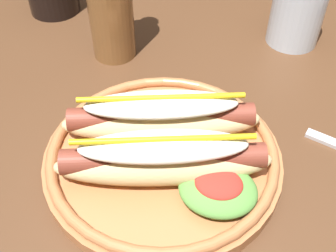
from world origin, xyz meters
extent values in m
cube|color=#51331E|center=(0.00, 0.00, 0.72)|extent=(1.26, 0.86, 0.04)
cylinder|color=#51331E|center=(-0.54, 0.34, 0.35)|extent=(0.06, 0.06, 0.70)
cylinder|color=#B77042|center=(-0.07, -0.11, 0.75)|extent=(0.26, 0.26, 0.02)
torus|color=#B77042|center=(-0.07, -0.11, 0.76)|extent=(0.25, 0.25, 0.01)
ellipsoid|color=#E0C184|center=(-0.07, -0.14, 0.78)|extent=(0.23, 0.10, 0.04)
cylinder|color=brown|center=(-0.07, -0.14, 0.78)|extent=(0.20, 0.07, 0.03)
ellipsoid|color=silver|center=(-0.07, -0.14, 0.80)|extent=(0.17, 0.08, 0.02)
cylinder|color=yellow|center=(-0.07, -0.14, 0.81)|extent=(0.17, 0.05, 0.01)
ellipsoid|color=#E0C184|center=(-0.08, -0.08, 0.78)|extent=(0.23, 0.10, 0.04)
cylinder|color=brown|center=(-0.08, -0.08, 0.78)|extent=(0.20, 0.07, 0.03)
ellipsoid|color=silver|center=(-0.08, -0.08, 0.80)|extent=(0.17, 0.08, 0.02)
cylinder|color=yellow|center=(-0.08, -0.08, 0.81)|extent=(0.17, 0.05, 0.01)
ellipsoid|color=#5B9942|center=(-0.01, -0.15, 0.77)|extent=(0.08, 0.07, 0.02)
ellipsoid|color=red|center=(-0.01, -0.15, 0.78)|extent=(0.05, 0.04, 0.01)
cylinder|color=silver|center=(0.07, 0.17, 0.79)|extent=(0.08, 0.08, 0.10)
camera|label=1|loc=(-0.01, -0.40, 1.10)|focal=43.85mm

